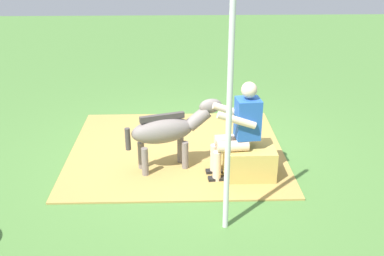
# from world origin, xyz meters

# --- Properties ---
(ground_plane) EXTENTS (24.00, 24.00, 0.00)m
(ground_plane) POSITION_xyz_m (0.00, 0.00, 0.00)
(ground_plane) COLOR #4C7A38
(hay_patch) EXTENTS (3.12, 2.83, 0.02)m
(hay_patch) POSITION_xyz_m (0.18, -0.13, 0.01)
(hay_patch) COLOR #AD8C47
(hay_patch) RESTS_ON ground
(hay_bale) EXTENTS (0.65, 0.53, 0.43)m
(hay_bale) POSITION_xyz_m (-0.78, 0.65, 0.21)
(hay_bale) COLOR tan
(hay_bale) RESTS_ON ground
(person_seated) EXTENTS (0.69, 0.46, 1.31)m
(person_seated) POSITION_xyz_m (-0.62, 0.66, 0.71)
(person_seated) COLOR beige
(person_seated) RESTS_ON ground
(pony_standing) EXTENTS (1.30, 0.62, 0.94)m
(pony_standing) POSITION_xyz_m (0.28, 0.42, 0.58)
(pony_standing) COLOR slate
(pony_standing) RESTS_ON ground
(tent_pole_left) EXTENTS (0.06, 0.06, 2.51)m
(tent_pole_left) POSITION_xyz_m (-0.36, 1.78, 1.26)
(tent_pole_left) COLOR silver
(tent_pole_left) RESTS_ON ground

